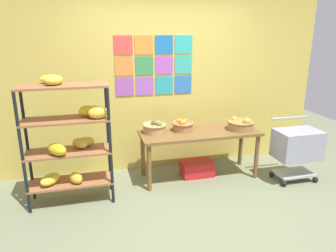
{
  "coord_description": "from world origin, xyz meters",
  "views": [
    {
      "loc": [
        -1.08,
        -2.99,
        2.05
      ],
      "look_at": [
        -0.13,
        0.72,
        0.89
      ],
      "focal_mm": 33.89,
      "sensor_mm": 36.0,
      "label": 1
    }
  ],
  "objects": [
    {
      "name": "ground",
      "position": [
        0.0,
        0.0,
        0.0
      ],
      "size": [
        9.03,
        9.03,
        0.0
      ],
      "primitive_type": "plane",
      "color": "#6D7456"
    },
    {
      "name": "back_wall_with_art",
      "position": [
        -0.0,
        1.55,
        1.45
      ],
      "size": [
        4.91,
        0.07,
        2.91
      ],
      "color": "#D1BA51",
      "rests_on": "ground"
    },
    {
      "name": "banana_shelf_unit",
      "position": [
        -1.32,
        0.74,
        0.86
      ],
      "size": [
        1.0,
        0.47,
        1.56
      ],
      "color": "black",
      "rests_on": "ground"
    },
    {
      "name": "display_table",
      "position": [
        0.4,
        1.0,
        0.6
      ],
      "size": [
        1.67,
        0.61,
        0.68
      ],
      "color": "brown",
      "rests_on": "ground"
    },
    {
      "name": "fruit_basket_back_right",
      "position": [
        -0.23,
        1.11,
        0.76
      ],
      "size": [
        0.34,
        0.34,
        0.17
      ],
      "color": "tan",
      "rests_on": "display_table"
    },
    {
      "name": "fruit_basket_right",
      "position": [
        0.18,
        1.1,
        0.77
      ],
      "size": [
        0.31,
        0.31,
        0.18
      ],
      "color": "#9F7041",
      "rests_on": "display_table"
    },
    {
      "name": "fruit_basket_left",
      "position": [
        1.0,
        0.94,
        0.76
      ],
      "size": [
        0.38,
        0.38,
        0.19
      ],
      "color": "olive",
      "rests_on": "display_table"
    },
    {
      "name": "produce_crate_under_table",
      "position": [
        0.39,
        1.05,
        0.11
      ],
      "size": [
        0.46,
        0.31,
        0.21
      ],
      "primitive_type": "cube",
      "color": "red",
      "rests_on": "ground"
    },
    {
      "name": "shopping_cart",
      "position": [
        1.67,
        0.56,
        0.51
      ],
      "size": [
        0.6,
        0.45,
        0.87
      ],
      "rotation": [
        0.0,
        0.0,
        0.08
      ],
      "color": "black",
      "rests_on": "ground"
    }
  ]
}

